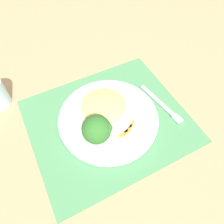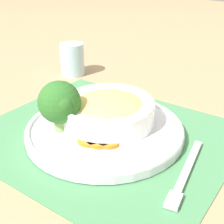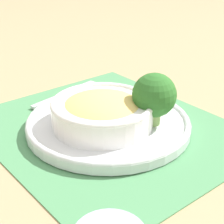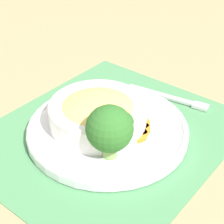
% 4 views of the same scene
% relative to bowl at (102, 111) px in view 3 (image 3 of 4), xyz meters
% --- Properties ---
extents(ground_plane, '(4.00, 4.00, 0.00)m').
position_rel_bowl_xyz_m(ground_plane, '(-0.01, 0.02, -0.05)').
color(ground_plane, tan).
extents(placemat, '(0.49, 0.43, 0.00)m').
position_rel_bowl_xyz_m(placemat, '(-0.01, 0.02, -0.05)').
color(placemat, '#4C8C59').
rests_on(placemat, ground_plane).
extents(plate, '(0.30, 0.30, 0.02)m').
position_rel_bowl_xyz_m(plate, '(-0.01, 0.02, -0.03)').
color(plate, silver).
rests_on(plate, placemat).
extents(bowl, '(0.18, 0.18, 0.05)m').
position_rel_bowl_xyz_m(bowl, '(0.00, 0.00, 0.00)').
color(bowl, white).
rests_on(bowl, plate).
extents(broccoli_floret, '(0.08, 0.08, 0.10)m').
position_rel_bowl_xyz_m(broccoli_floret, '(0.05, 0.08, 0.03)').
color(broccoli_floret, '#84AD5B').
rests_on(broccoli_floret, plate).
extents(carrot_slice_near, '(0.05, 0.05, 0.01)m').
position_rel_bowl_xyz_m(carrot_slice_near, '(-0.02, 0.07, -0.02)').
color(carrot_slice_near, orange).
rests_on(carrot_slice_near, plate).
extents(carrot_slice_middle, '(0.05, 0.05, 0.01)m').
position_rel_bowl_xyz_m(carrot_slice_middle, '(-0.03, 0.07, -0.02)').
color(carrot_slice_middle, orange).
rests_on(carrot_slice_middle, plate).
extents(carrot_slice_far, '(0.05, 0.05, 0.01)m').
position_rel_bowl_xyz_m(carrot_slice_far, '(-0.05, 0.06, -0.02)').
color(carrot_slice_far, orange).
rests_on(carrot_slice_far, plate).
extents(fork, '(0.06, 0.18, 0.01)m').
position_rel_bowl_xyz_m(fork, '(-0.19, 0.05, -0.04)').
color(fork, silver).
rests_on(fork, placemat).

